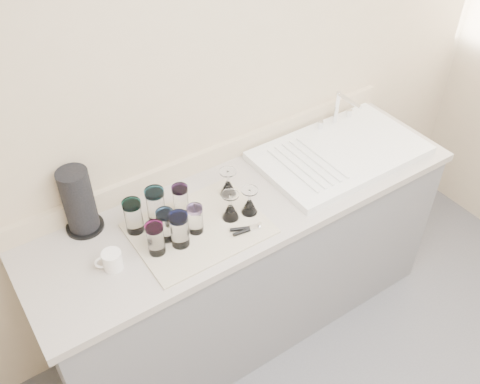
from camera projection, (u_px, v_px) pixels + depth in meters
counter_unit at (247, 263)px, 2.71m from camera, size 2.06×0.62×0.90m
sink_unit at (340, 152)px, 2.63m from camera, size 0.82×0.50×0.22m
dish_towel at (199, 228)px, 2.25m from camera, size 0.55×0.42×0.01m
tumbler_teal at (133, 216)px, 2.19m from camera, size 0.08×0.08×0.16m
tumbler_cyan at (156, 205)px, 2.23m from camera, size 0.08×0.08×0.16m
tumbler_purple at (181, 199)px, 2.28m from camera, size 0.07×0.07×0.14m
tumbler_magenta at (156, 238)px, 2.10m from camera, size 0.07×0.07×0.15m
tumbler_blue at (179, 230)px, 2.13m from camera, size 0.08×0.08×0.16m
tumbler_lavender at (195, 219)px, 2.19m from camera, size 0.07×0.07×0.13m
tumbler_extra at (166, 225)px, 2.16m from camera, size 0.07×0.07×0.14m
goblet_back_right at (228, 186)px, 2.38m from camera, size 0.07×0.07×0.13m
goblet_front_left at (230, 210)px, 2.27m from camera, size 0.07×0.07×0.13m
goblet_front_right at (249, 205)px, 2.29m from camera, size 0.07×0.07×0.13m
can_opener at (246, 229)px, 2.23m from camera, size 0.13×0.07×0.02m
white_mug at (112, 260)px, 2.07m from camera, size 0.12×0.10×0.08m
paper_towel_roll at (79, 202)px, 2.17m from camera, size 0.16×0.16×0.30m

